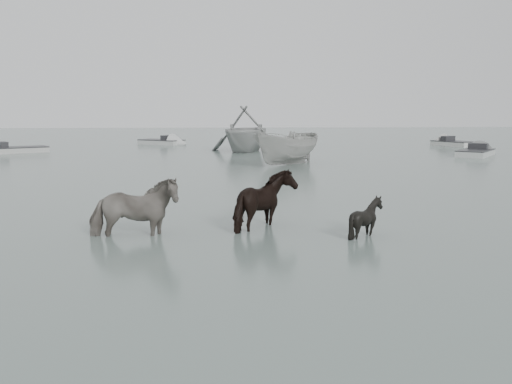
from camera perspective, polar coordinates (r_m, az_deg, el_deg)
ground at (r=12.64m, az=0.28°, el=-5.18°), size 140.00×140.00×0.00m
pony_pinto at (r=13.43m, az=-12.18°, el=-0.68°), size 2.15×1.06×1.78m
pony_dark at (r=14.09m, az=1.08°, el=-0.27°), size 1.77×1.95×1.68m
pony_black at (r=13.51m, az=10.96°, el=-2.02°), size 1.02×0.91×1.12m
rowboat_trail at (r=38.33m, az=-0.98°, el=6.45°), size 7.00×7.49×3.19m
boat_small at (r=29.63m, az=3.15°, el=4.58°), size 4.70×4.88×1.90m
skiff_port at (r=37.42m, az=21.12°, el=3.96°), size 4.16×4.75×0.75m
skiff_outer at (r=40.43m, az=-23.03°, el=4.15°), size 5.68×4.21×0.75m
skiff_mid at (r=46.20m, az=-9.44°, el=5.18°), size 5.05×4.12×0.75m
skiff_star at (r=46.22m, az=19.15°, el=4.83°), size 3.53×4.58×0.75m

